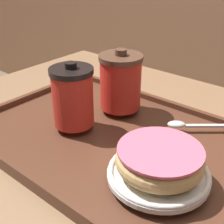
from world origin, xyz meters
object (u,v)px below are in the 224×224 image
at_px(spoon, 186,125).
at_px(donut_chocolate_glazed, 160,159).
at_px(coffee_cup_rear, 121,81).
at_px(coffee_cup_front, 73,96).

bearing_deg(spoon, donut_chocolate_glazed, 63.46).
xyz_separation_m(coffee_cup_rear, donut_chocolate_glazed, (0.19, -0.15, -0.03)).
bearing_deg(coffee_cup_front, spoon, 36.34).
bearing_deg(coffee_cup_front, donut_chocolate_glazed, -8.35).
relative_size(coffee_cup_front, spoon, 1.10).
height_order(coffee_cup_front, donut_chocolate_glazed, coffee_cup_front).
relative_size(coffee_cup_rear, donut_chocolate_glazed, 0.97).
xyz_separation_m(coffee_cup_rear, spoon, (0.15, 0.01, -0.05)).
bearing_deg(donut_chocolate_glazed, coffee_cup_rear, 142.52).
bearing_deg(coffee_cup_rear, spoon, 5.06).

